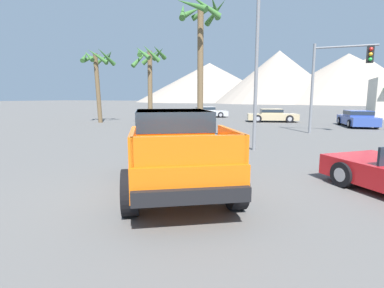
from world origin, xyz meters
name	(u,v)px	position (x,y,z in m)	size (l,w,h in m)	color
ground_plane	(173,189)	(0.00, 0.00, 0.00)	(320.00, 320.00, 0.00)	#5B5956
orange_pickup_truck	(175,144)	(-0.09, 0.33, 1.04)	(4.10, 5.13, 1.83)	orange
parked_car_tan	(272,115)	(-0.22, 21.06, 0.59)	(4.61, 2.84, 1.15)	tan
parked_car_silver	(206,112)	(-7.62, 24.67, 0.59)	(4.81, 3.72, 1.15)	#B7BABF
parked_car_blue	(357,118)	(6.20, 18.95, 0.61)	(2.46, 4.69, 1.19)	#334C9E
traffic_light_crosswalk	(338,71)	(4.25, 13.22, 3.65)	(3.34, 0.38, 5.23)	slate
street_lamp_post	(258,29)	(0.84, 6.05, 4.78)	(0.90, 0.24, 8.01)	slate
palm_tree_tall	(201,32)	(-3.33, 11.05, 5.94)	(3.07, 3.16, 7.86)	brown
palm_tree_short	(98,67)	(-13.86, 14.82, 4.68)	(2.95, 2.90, 6.13)	brown
palm_tree_leaning	(149,65)	(-8.84, 14.67, 4.59)	(2.76, 2.57, 6.13)	brown
distant_mountain_range	(272,81)	(-11.83, 117.41, 8.66)	(118.54, 81.81, 18.50)	gray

